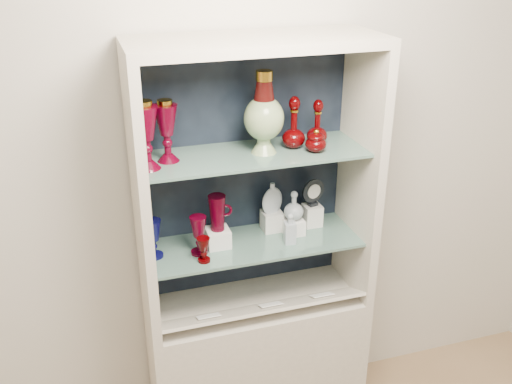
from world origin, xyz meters
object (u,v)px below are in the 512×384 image
object	(u,v)px
ruby_goblet_tall	(199,235)
pedestal_lamp_left	(146,135)
enamel_urn	(264,113)
ruby_decanter_b	(318,121)
pedestal_lamp_right	(167,131)
flat_flask	(272,197)
ruby_pitcher	(217,213)
ruby_decanter_a	(294,119)
ruby_goblet_small	(204,250)
clear_round_decanter	(294,206)
clear_square_bottle	(290,228)
cameo_medallion	(313,192)
lidded_bowl	(316,140)
cobalt_goblet	(154,239)

from	to	relation	value
ruby_goblet_tall	pedestal_lamp_left	bearing A→B (deg)	-174.30
enamel_urn	ruby_decanter_b	world-z (taller)	enamel_urn
pedestal_lamp_right	flat_flask	bearing A→B (deg)	8.92
ruby_pitcher	ruby_decanter_a	bearing A→B (deg)	4.29
ruby_decanter_b	ruby_goblet_small	bearing A→B (deg)	-167.71
clear_round_decanter	ruby_decanter_b	bearing A→B (deg)	-1.55
clear_square_bottle	ruby_pitcher	bearing A→B (deg)	167.52
enamel_urn	flat_flask	distance (m)	0.44
flat_flask	pedestal_lamp_right	bearing A→B (deg)	174.34
ruby_decanter_b	clear_round_decanter	size ratio (longest dim) A/B	1.56
ruby_goblet_small	cameo_medallion	size ratio (longest dim) A/B	0.82
flat_flask	clear_round_decanter	xyz separation A→B (m)	(0.08, -0.06, -0.03)
ruby_decanter_b	flat_flask	world-z (taller)	ruby_decanter_b
ruby_decanter_b	ruby_goblet_tall	xyz separation A→B (m)	(-0.54, -0.05, -0.44)
enamel_urn	flat_flask	bearing A→B (deg)	52.23
ruby_decanter_a	lidded_bowl	distance (m)	0.13
cobalt_goblet	cameo_medallion	bearing A→B (deg)	5.47
ruby_decanter_a	flat_flask	size ratio (longest dim) A/B	1.69
ruby_goblet_small	cameo_medallion	world-z (taller)	cameo_medallion
ruby_decanter_a	ruby_decanter_b	xyz separation A→B (m)	(0.11, 0.01, -0.02)
enamel_urn	cameo_medallion	xyz separation A→B (m)	(0.26, 0.08, -0.42)
clear_square_bottle	clear_round_decanter	xyz separation A→B (m)	(0.04, 0.08, 0.07)
pedestal_lamp_left	pedestal_lamp_right	xyz separation A→B (m)	(0.09, 0.06, -0.01)
ruby_goblet_tall	ruby_pitcher	size ratio (longest dim) A/B	1.09
pedestal_lamp_left	ruby_decanter_b	xyz separation A→B (m)	(0.72, 0.06, -0.03)
cobalt_goblet	ruby_pitcher	distance (m)	0.29
pedestal_lamp_left	pedestal_lamp_right	world-z (taller)	pedestal_lamp_left
lidded_bowl	clear_round_decanter	distance (m)	0.35
ruby_pitcher	cameo_medallion	distance (m)	0.47
pedestal_lamp_right	ruby_decanter_a	xyz separation A→B (m)	(0.53, -0.01, 0.00)
pedestal_lamp_right	ruby_goblet_small	world-z (taller)	pedestal_lamp_right
lidded_bowl	clear_round_decanter	world-z (taller)	lidded_bowl
enamel_urn	ruby_decanter_b	xyz separation A→B (m)	(0.25, 0.03, -0.07)
pedestal_lamp_right	ruby_pitcher	world-z (taller)	pedestal_lamp_right
pedestal_lamp_left	ruby_pitcher	size ratio (longest dim) A/B	1.68
cameo_medallion	flat_flask	bearing A→B (deg)	163.59
cobalt_goblet	ruby_goblet_small	xyz separation A→B (m)	(0.19, -0.10, -0.03)
lidded_bowl	cameo_medallion	size ratio (longest dim) A/B	0.74
pedestal_lamp_right	pedestal_lamp_left	bearing A→B (deg)	-146.08
pedestal_lamp_left	clear_square_bottle	bearing A→B (deg)	-0.94
ruby_decanter_b	clear_square_bottle	size ratio (longest dim) A/B	1.46
clear_round_decanter	cameo_medallion	xyz separation A→B (m)	(0.11, 0.05, 0.03)
ruby_decanter_a	ruby_decanter_b	size ratio (longest dim) A/B	1.20
cobalt_goblet	pedestal_lamp_right	bearing A→B (deg)	7.03
pedestal_lamp_right	clear_square_bottle	xyz separation A→B (m)	(0.50, -0.07, -0.47)
ruby_pitcher	cameo_medallion	bearing A→B (deg)	12.83
cobalt_goblet	clear_round_decanter	xyz separation A→B (m)	(0.63, 0.02, 0.05)
pedestal_lamp_right	enamel_urn	size ratio (longest dim) A/B	0.73
ruby_decanter_b	ruby_pitcher	size ratio (longest dim) A/B	1.30
clear_round_decanter	ruby_decanter_a	bearing A→B (deg)	-137.88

